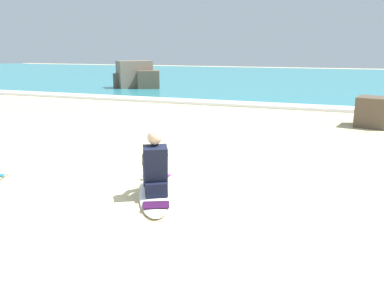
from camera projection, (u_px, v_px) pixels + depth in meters
ground_plane at (186, 184)px, 6.08m from camera, size 80.00×80.00×0.00m
sea at (296, 79)px, 26.66m from camera, size 80.00×28.00×0.10m
breaking_foam at (267, 105)px, 14.12m from camera, size 80.00×0.90×0.11m
surfboard_main at (157, 190)px, 5.74m from camera, size 1.31×2.05×0.08m
surfer_seated at (155, 168)px, 5.48m from camera, size 0.62×0.77×0.95m
rock_outcrop_distant at (137, 78)px, 19.97m from camera, size 2.76×1.98×1.51m
shoreline_rock at (373, 112)px, 10.45m from camera, size 1.04×1.03×0.83m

